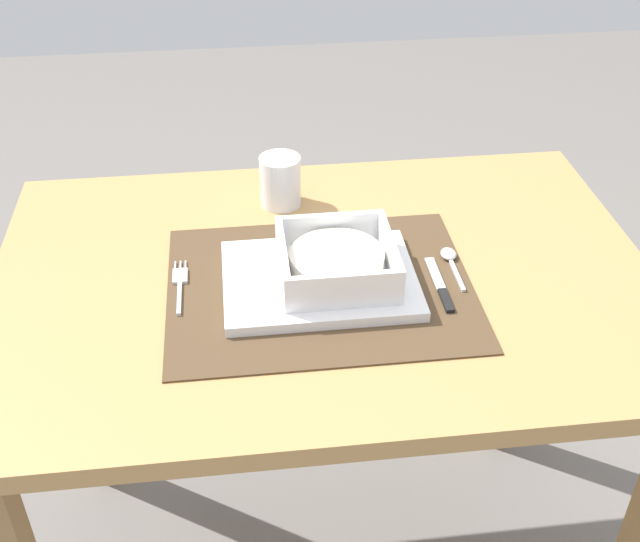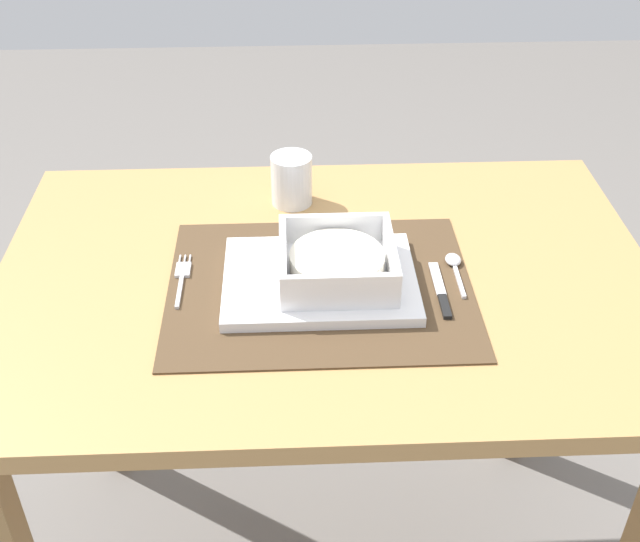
{
  "view_description": "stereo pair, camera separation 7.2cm",
  "coord_description": "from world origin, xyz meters",
  "views": [
    {
      "loc": [
        -0.12,
        -0.97,
        1.44
      ],
      "look_at": [
        -0.01,
        -0.04,
        0.76
      ],
      "focal_mm": 44.94,
      "sensor_mm": 36.0,
      "label": 1
    },
    {
      "loc": [
        -0.05,
        -0.97,
        1.44
      ],
      "look_at": [
        -0.01,
        -0.04,
        0.76
      ],
      "focal_mm": 44.94,
      "sensor_mm": 36.0,
      "label": 2
    }
  ],
  "objects": [
    {
      "name": "spoon",
      "position": [
        0.19,
        0.01,
        0.74
      ],
      "size": [
        0.02,
        0.11,
        0.01
      ],
      "rotation": [
        0.0,
        0.0,
        -0.07
      ],
      "color": "silver",
      "rests_on": "placemat"
    },
    {
      "name": "drinking_glass",
      "position": [
        -0.05,
        0.21,
        0.77
      ],
      "size": [
        0.07,
        0.07,
        0.09
      ],
      "color": "white",
      "rests_on": "dining_table"
    },
    {
      "name": "porridge_bowl",
      "position": [
        0.01,
        -0.03,
        0.77
      ],
      "size": [
        0.17,
        0.17,
        0.06
      ],
      "color": "white",
      "rests_on": "serving_plate"
    },
    {
      "name": "butter_knife",
      "position": [
        0.16,
        -0.06,
        0.74
      ],
      "size": [
        0.01,
        0.13,
        0.01
      ],
      "rotation": [
        0.0,
        0.0,
        -0.01
      ],
      "color": "black",
      "rests_on": "placemat"
    },
    {
      "name": "placemat",
      "position": [
        -0.01,
        -0.04,
        0.73
      ],
      "size": [
        0.44,
        0.35,
        0.0
      ],
      "primitive_type": "cube",
      "color": "#4C3823",
      "rests_on": "dining_table"
    },
    {
      "name": "dining_table",
      "position": [
        0.0,
        0.0,
        0.62
      ],
      "size": [
        1.0,
        0.69,
        0.73
      ],
      "color": "#B2844C",
      "rests_on": "ground"
    },
    {
      "name": "serving_plate",
      "position": [
        -0.01,
        -0.03,
        0.74
      ],
      "size": [
        0.28,
        0.21,
        0.02
      ],
      "primitive_type": "cube",
      "color": "white",
      "rests_on": "placemat"
    },
    {
      "name": "fork",
      "position": [
        -0.21,
        -0.0,
        0.74
      ],
      "size": [
        0.02,
        0.13,
        0.0
      ],
      "rotation": [
        0.0,
        0.0,
        0.0
      ],
      "color": "silver",
      "rests_on": "placemat"
    }
  ]
}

